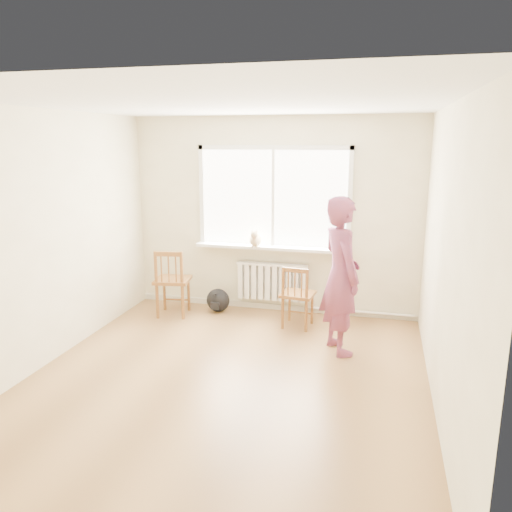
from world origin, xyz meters
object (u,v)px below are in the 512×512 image
Objects in this scene: backpack at (218,300)px; chair_right at (297,297)px; cat at (255,239)px; person at (341,276)px; chair_left at (172,283)px.

chair_right is at bearing -15.85° from backpack.
person is at bearing -45.51° from cat.
chair_left is at bearing -164.75° from cat.
person is 1.63m from cat.
person reaches higher than cat.
backpack is at bearing -174.37° from cat.
person is at bearing 156.25° from chair_left.
chair_left is 0.52× the size of person.
cat is (-1.25, 1.04, 0.16)m from person.
cat is at bearing 21.58° from person.
backpack is (-1.18, 0.34, -0.25)m from chair_right.
person is (2.33, -0.62, 0.42)m from chair_left.
cat is 1.03m from backpack.
chair_left reaches higher than chair_right.
cat reaches higher than chair_right.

